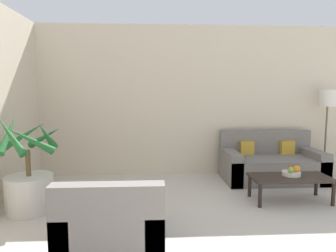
{
  "coord_description": "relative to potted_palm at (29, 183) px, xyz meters",
  "views": [
    {
      "loc": [
        -1.52,
        1.07,
        1.51
      ],
      "look_at": [
        -1.27,
        5.57,
        1.0
      ],
      "focal_mm": 32.0,
      "sensor_mm": 36.0,
      "label": 1
    }
  ],
  "objects": [
    {
      "name": "potted_palm",
      "position": [
        0.0,
        0.0,
        0.0
      ],
      "size": [
        0.82,
        0.83,
        1.25
      ],
      "color": "beige",
      "rests_on": "ground_plane"
    },
    {
      "name": "wall_back",
      "position": [
        3.07,
        1.68,
        0.98
      ],
      "size": [
        8.64,
        0.06,
        2.7
      ],
      "color": "beige",
      "rests_on": "ground_plane"
    },
    {
      "name": "armchair",
      "position": [
        1.2,
        -1.18,
        -0.1
      ],
      "size": [
        0.91,
        0.78,
        0.79
      ],
      "color": "slate",
      "rests_on": "ground_plane"
    },
    {
      "name": "floor_lamp",
      "position": [
        4.65,
        1.35,
        0.93
      ],
      "size": [
        0.29,
        0.29,
        1.55
      ],
      "color": "brown",
      "rests_on": "ground_plane"
    },
    {
      "name": "ottoman",
      "position": [
        1.12,
        -0.4,
        -0.17
      ],
      "size": [
        0.66,
        0.45,
        0.4
      ],
      "color": "slate",
      "rests_on": "ground_plane"
    },
    {
      "name": "orange_fruit",
      "position": [
        3.56,
        0.19,
        0.08
      ],
      "size": [
        0.09,
        0.09,
        0.09
      ],
      "color": "orange",
      "rests_on": "fruit_bowl"
    },
    {
      "name": "sofa_loveseat",
      "position": [
        3.6,
        1.18,
        -0.1
      ],
      "size": [
        1.63,
        0.86,
        0.83
      ],
      "color": "slate",
      "rests_on": "ground_plane"
    },
    {
      "name": "apple_green",
      "position": [
        3.46,
        0.15,
        0.08
      ],
      "size": [
        0.08,
        0.08,
        0.08
      ],
      "color": "olive",
      "rests_on": "fruit_bowl"
    },
    {
      "name": "fruit_bowl",
      "position": [
        3.5,
        0.21,
        0.01
      ],
      "size": [
        0.25,
        0.25,
        0.06
      ],
      "color": "beige",
      "rests_on": "coffee_table"
    },
    {
      "name": "apple_red",
      "position": [
        3.51,
        0.27,
        0.07
      ],
      "size": [
        0.07,
        0.07,
        0.07
      ],
      "color": "red",
      "rests_on": "fruit_bowl"
    },
    {
      "name": "coffee_table",
      "position": [
        3.46,
        0.16,
        -0.06
      ],
      "size": [
        1.09,
        0.51,
        0.35
      ],
      "color": "black",
      "rests_on": "ground_plane"
    }
  ]
}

